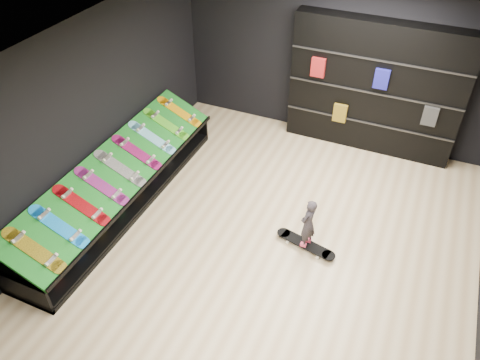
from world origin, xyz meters
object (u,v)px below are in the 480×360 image
at_px(child, 307,231).
at_px(floor_skateboard, 305,245).
at_px(back_shelving, 375,88).
at_px(display_rack, 122,191).

bearing_deg(child, floor_skateboard, 180.00).
distance_m(back_shelving, floor_skateboard, 3.31).
xyz_separation_m(display_rack, floor_skateboard, (3.11, 0.24, -0.21)).
height_order(floor_skateboard, child, child).
bearing_deg(floor_skateboard, back_shelving, 98.50).
bearing_deg(display_rack, child, 4.43).
xyz_separation_m(floor_skateboard, child, (0.00, 0.00, 0.30)).
xyz_separation_m(back_shelving, floor_skateboard, (-0.23, -3.08, -1.19)).
relative_size(display_rack, child, 8.98).
bearing_deg(back_shelving, child, -94.22).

